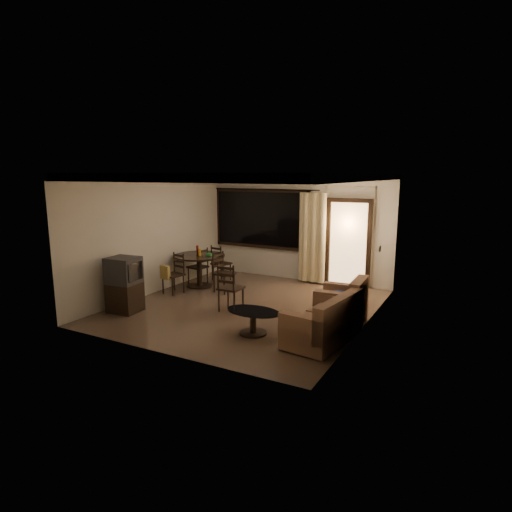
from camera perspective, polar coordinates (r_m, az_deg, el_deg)
The scene contains 12 objects.
ground at distance 9.20m, azimuth -1.13°, elevation -6.73°, with size 5.50×5.50×0.00m, color #7F6651.
room_shell at distance 10.16m, azimuth 6.71°, elevation 5.43°, with size 5.50×6.70×5.50m.
dining_table at distance 10.76m, azimuth -7.58°, elevation -0.75°, with size 1.28×1.28×1.02m.
dining_chair_west at distance 11.04m, azimuth -7.70°, elevation -2.31°, with size 0.49×0.49×0.95m.
dining_chair_east at distance 10.26m, azimuth -4.32°, elevation -3.26°, with size 0.49×0.49×0.95m.
dining_chair_south at distance 10.28m, azimuth -11.01°, elevation -3.28°, with size 0.49×0.54×0.95m.
dining_chair_north at distance 11.38m, azimuth -4.68°, elevation -1.85°, with size 0.49×0.49×0.95m.
tv_cabinet at distance 9.12m, azimuth -17.15°, elevation -3.65°, with size 0.65×0.59×1.14m.
sofa at distance 7.33m, azimuth 9.19°, elevation -8.91°, with size 0.99×1.59×0.80m.
armchair at distance 8.29m, azimuth 11.63°, elevation -6.39°, with size 0.90×0.90×0.86m.
coffee_table at distance 7.59m, azimuth -0.39°, elevation -8.30°, with size 0.99×0.59×0.43m.
side_chair at distance 8.85m, azimuth -3.40°, elevation -5.43°, with size 0.45×0.45×1.01m.
Camera 1 is at (4.31, -7.64, 2.79)m, focal length 30.00 mm.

